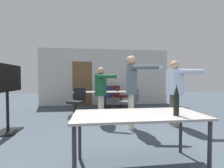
% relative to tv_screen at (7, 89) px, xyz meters
% --- Properties ---
extents(back_wall, '(6.15, 0.12, 2.66)m').
position_rel_tv_screen_xyz_m(back_wall, '(2.50, 3.51, 0.32)').
color(back_wall, beige).
rests_on(back_wall, ground_plane).
extents(conference_table_near, '(1.77, 0.75, 0.75)m').
position_rel_tv_screen_xyz_m(conference_table_near, '(2.58, -1.68, -0.32)').
color(conference_table_near, gray).
rests_on(conference_table_near, ground_plane).
extents(conference_table_far, '(2.26, 0.65, 0.75)m').
position_rel_tv_screen_xyz_m(conference_table_far, '(2.32, 2.08, -0.32)').
color(conference_table_far, gray).
rests_on(conference_table_far, ground_plane).
extents(tv_screen, '(0.44, 1.23, 1.58)m').
position_rel_tv_screen_xyz_m(tv_screen, '(0.00, 0.00, 0.00)').
color(tv_screen, black).
rests_on(tv_screen, ground_plane).
extents(person_near_casual, '(0.67, 0.74, 1.57)m').
position_rel_tv_screen_xyz_m(person_near_casual, '(2.19, 0.65, -0.05)').
color(person_near_casual, beige).
rests_on(person_near_casual, ground_plane).
extents(person_far_watching, '(0.78, 0.74, 1.71)m').
position_rel_tv_screen_xyz_m(person_far_watching, '(4.09, 0.03, 0.02)').
color(person_far_watching, slate).
rests_on(person_far_watching, ground_plane).
extents(person_right_polo, '(0.79, 0.69, 1.81)m').
position_rel_tv_screen_xyz_m(person_right_polo, '(2.90, -0.06, 0.10)').
color(person_right_polo, beige).
rests_on(person_right_polo, ground_plane).
extents(office_chair_side_rolled, '(0.61, 0.65, 0.94)m').
position_rel_tv_screen_xyz_m(office_chair_side_rolled, '(1.42, 1.39, -0.56)').
color(office_chair_side_rolled, black).
rests_on(office_chair_side_rolled, ground_plane).
extents(office_chair_near_pushed, '(0.69, 0.68, 0.90)m').
position_rel_tv_screen_xyz_m(office_chair_near_pushed, '(3.18, 1.24, -0.59)').
color(office_chair_near_pushed, black).
rests_on(office_chair_near_pushed, ground_plane).
extents(office_chair_far_right, '(0.69, 0.68, 0.92)m').
position_rel_tv_screen_xyz_m(office_chair_far_right, '(2.52, 2.92, -0.57)').
color(office_chair_far_right, black).
rests_on(office_chair_far_right, ground_plane).
extents(office_chair_far_left, '(0.68, 0.69, 0.93)m').
position_rel_tv_screen_xyz_m(office_chair_far_left, '(3.12, 2.95, -0.57)').
color(office_chair_far_left, black).
rests_on(office_chair_far_left, ground_plane).
extents(beer_bottle, '(0.07, 0.07, 0.41)m').
position_rel_tv_screen_xyz_m(beer_bottle, '(3.05, -1.84, -0.06)').
color(beer_bottle, black).
rests_on(beer_bottle, conference_table_near).
extents(drink_cup, '(0.07, 0.07, 0.10)m').
position_rel_tv_screen_xyz_m(drink_cup, '(2.88, 2.14, -0.20)').
color(drink_cup, '#232328').
rests_on(drink_cup, conference_table_far).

